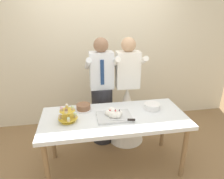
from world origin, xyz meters
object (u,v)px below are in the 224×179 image
object	(u,v)px
cupcake_stand	(68,115)
round_cake	(83,107)
plate_stack	(152,106)
person_groom	(102,98)
main_cake_tray	(114,114)
person_bride	(127,107)
dessert_table	(114,121)

from	to	relation	value
cupcake_stand	round_cake	size ratio (longest dim) A/B	0.96
plate_stack	person_groom	distance (m)	0.80
round_cake	person_groom	world-z (taller)	person_groom
cupcake_stand	main_cake_tray	distance (m)	0.56
main_cake_tray	person_bride	size ratio (longest dim) A/B	0.26
dessert_table	person_bride	bearing A→B (deg)	62.49
dessert_table	person_bride	size ratio (longest dim) A/B	1.08
main_cake_tray	person_groom	distance (m)	0.66
cupcake_stand	person_groom	distance (m)	0.82
dessert_table	cupcake_stand	xyz separation A→B (m)	(-0.56, -0.02, 0.16)
plate_stack	main_cake_tray	bearing A→B (deg)	-165.41
main_cake_tray	plate_stack	distance (m)	0.55
dessert_table	main_cake_tray	world-z (taller)	main_cake_tray
plate_stack	round_cake	xyz separation A→B (m)	(-0.90, 0.13, -0.00)
round_cake	main_cake_tray	bearing A→B (deg)	-36.82
dessert_table	round_cake	world-z (taller)	round_cake
person_groom	person_bride	bearing A→B (deg)	-5.39
person_groom	main_cake_tray	bearing A→B (deg)	-83.95
cupcake_stand	person_bride	xyz separation A→B (m)	(0.87, 0.61, -0.28)
plate_stack	person_groom	world-z (taller)	person_groom
cupcake_stand	round_cake	xyz separation A→B (m)	(0.19, 0.27, -0.05)
dessert_table	main_cake_tray	size ratio (longest dim) A/B	4.16
person_groom	plate_stack	bearing A→B (deg)	-40.58
plate_stack	person_bride	world-z (taller)	person_bride
round_cake	cupcake_stand	bearing A→B (deg)	-125.87
dessert_table	person_bride	world-z (taller)	person_bride
cupcake_stand	person_bride	size ratio (longest dim) A/B	0.14
cupcake_stand	plate_stack	xyz separation A→B (m)	(1.09, 0.13, -0.05)
cupcake_stand	person_groom	world-z (taller)	person_groom
round_cake	person_bride	bearing A→B (deg)	27.10
main_cake_tray	plate_stack	xyz separation A→B (m)	(0.53, 0.14, -0.00)
main_cake_tray	person_bride	distance (m)	0.73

